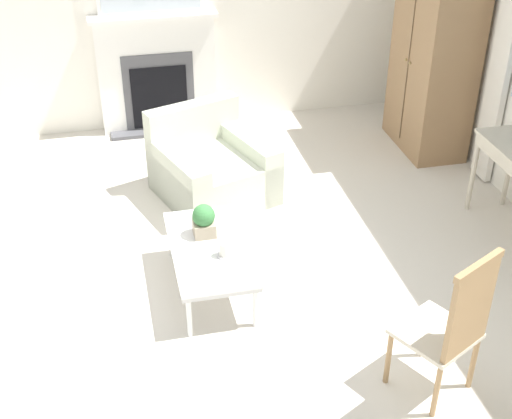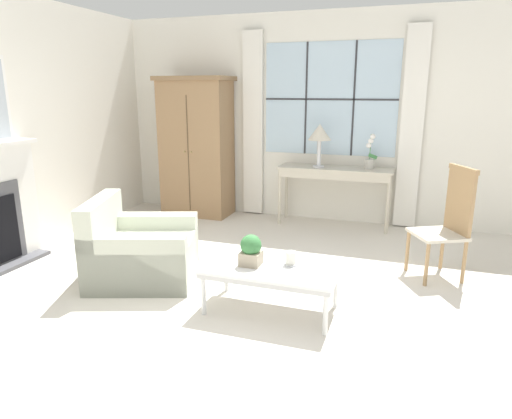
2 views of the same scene
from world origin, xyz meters
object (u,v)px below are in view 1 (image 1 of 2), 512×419
Objects in this scene: armchair_upholstered at (212,170)px; side_chair_wooden at (454,323)px; coffee_table at (210,251)px; fireplace at (157,65)px; potted_plant_small at (204,220)px; armoire at (434,56)px; pillar_candle at (225,250)px.

side_chair_wooden is at bearing 19.66° from armchair_upholstered.
fireplace is at bearing -178.95° from coffee_table.
armchair_upholstered is 4.63× the size of potted_plant_small.
armoire is 1.80× the size of side_chair_wooden.
armoire is at bearing 157.82° from side_chair_wooden.
potted_plant_small is (-1.58, -1.27, -0.07)m from side_chair_wooden.
potted_plant_small is (1.24, -0.27, 0.26)m from armchair_upholstered.
armchair_upholstered is at bearing 173.88° from pillar_candle.
fireplace is 8.24× the size of potted_plant_small.
potted_plant_small is at bearing -56.20° from armoire.
coffee_table is (3.00, 0.05, -0.38)m from fireplace.
pillar_candle is at bearing 32.13° from coffee_table.
fireplace is at bearing -111.70° from armoire.
side_chair_wooden is 2.03m from potted_plant_small.
fireplace is 2.84m from potted_plant_small.
potted_plant_small is at bearing -141.08° from side_chair_wooden.
fireplace reaches higher than potted_plant_small.
coffee_table is 8.52× the size of pillar_candle.
pillar_candle is (0.14, 0.09, 0.10)m from coffee_table.
armoire is 1.79× the size of coffee_table.
armoire is 2.53m from armchair_upholstered.
fireplace reaches higher than side_chair_wooden.
fireplace is 1.68m from armchair_upholstered.
fireplace is 1.08× the size of armoire.
coffee_table is at bearing -10.26° from armchair_upholstered.
armoire is 15.27× the size of pillar_candle.
coffee_table is at bearing 1.05° from fireplace.
fireplace is 1.95× the size of side_chair_wooden.
armoire reaches higher than coffee_table.
side_chair_wooden is (3.34, -1.36, -0.40)m from armoire.
armoire reaches higher than pillar_candle.
side_chair_wooden is at bearing 42.82° from pillar_candle.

